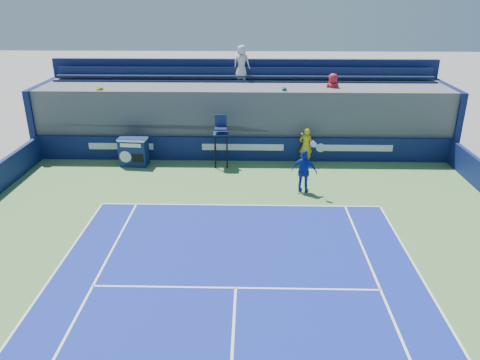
{
  "coord_description": "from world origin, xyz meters",
  "views": [
    {
      "loc": [
        0.39,
        -4.75,
        7.96
      ],
      "look_at": [
        0.0,
        11.5,
        1.25
      ],
      "focal_mm": 35.0,
      "sensor_mm": 36.0,
      "label": 1
    }
  ],
  "objects_px": {
    "ball_person": "(306,146)",
    "match_clock": "(134,151)",
    "tennis_player": "(304,171)",
    "umpire_chair": "(221,135)"
  },
  "relations": [
    {
      "from": "umpire_chair",
      "to": "tennis_player",
      "type": "xyz_separation_m",
      "value": [
        3.63,
        -3.0,
        -0.6
      ]
    },
    {
      "from": "ball_person",
      "to": "umpire_chair",
      "type": "height_order",
      "value": "umpire_chair"
    },
    {
      "from": "match_clock",
      "to": "umpire_chair",
      "type": "xyz_separation_m",
      "value": [
        4.19,
        0.02,
        0.79
      ]
    },
    {
      "from": "ball_person",
      "to": "umpire_chair",
      "type": "distance_m",
      "value": 4.13
    },
    {
      "from": "match_clock",
      "to": "tennis_player",
      "type": "relative_size",
      "value": 0.54
    },
    {
      "from": "umpire_chair",
      "to": "match_clock",
      "type": "bearing_deg",
      "value": -179.77
    },
    {
      "from": "match_clock",
      "to": "tennis_player",
      "type": "xyz_separation_m",
      "value": [
        7.82,
        -2.99,
        0.19
      ]
    },
    {
      "from": "match_clock",
      "to": "tennis_player",
      "type": "distance_m",
      "value": 8.37
    },
    {
      "from": "ball_person",
      "to": "tennis_player",
      "type": "xyz_separation_m",
      "value": [
        -0.43,
        -3.46,
        0.02
      ]
    },
    {
      "from": "ball_person",
      "to": "match_clock",
      "type": "height_order",
      "value": "ball_person"
    }
  ]
}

